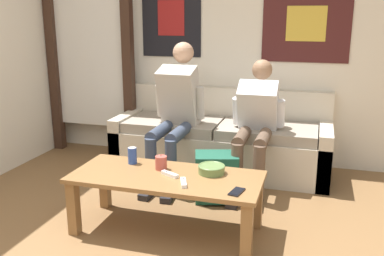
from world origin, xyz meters
name	(u,v)px	position (x,y,z in m)	size (l,w,h in m)	color
wall_back	(225,37)	(0.00, 2.64, 1.28)	(10.00, 0.07, 2.55)	silver
door_frame	(89,44)	(-1.43, 2.42, 1.20)	(1.00, 0.10, 2.15)	#382319
couch	(221,142)	(0.06, 2.27, 0.28)	(2.09, 0.73, 0.78)	beige
coffee_table	(166,184)	(-0.03, 0.92, 0.36)	(1.33, 0.57, 0.42)	olive
person_seated_adult	(176,108)	(-0.29, 1.91, 0.68)	(0.47, 0.93, 1.26)	#384256
person_seated_teen	(256,120)	(0.44, 1.94, 0.61)	(0.47, 0.94, 1.11)	brown
backpack	(216,178)	(0.19, 1.53, 0.19)	(0.41, 0.36, 0.40)	#1E5642
ceramic_bowl	(211,169)	(0.26, 1.04, 0.46)	(0.19, 0.19, 0.06)	#607F47
pillar_candle	(161,163)	(-0.10, 1.01, 0.47)	(0.08, 0.08, 0.11)	#B24C42
drink_can_blue	(132,156)	(-0.35, 1.07, 0.49)	(0.07, 0.07, 0.12)	#28479E
game_controller_near_left	(170,174)	(0.00, 0.91, 0.44)	(0.14, 0.10, 0.03)	white
game_controller_near_right	(184,183)	(0.14, 0.79, 0.44)	(0.09, 0.15, 0.03)	white
cell_phone	(237,192)	(0.50, 0.76, 0.43)	(0.09, 0.15, 0.01)	black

